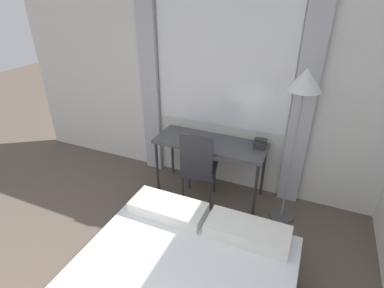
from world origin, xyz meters
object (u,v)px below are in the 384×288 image
(desk_chair, at_px, (198,166))
(telephone, at_px, (260,143))
(standing_lamp, at_px, (303,97))
(book, at_px, (196,140))
(desk, at_px, (210,146))

(desk_chair, height_order, telephone, desk_chair)
(standing_lamp, bearing_deg, telephone, 147.71)
(desk_chair, bearing_deg, book, 107.42)
(telephone, relative_size, book, 0.65)
(desk_chair, relative_size, standing_lamp, 0.55)
(desk_chair, relative_size, book, 3.41)
(desk_chair, bearing_deg, telephone, 19.31)
(standing_lamp, height_order, book, standing_lamp)
(standing_lamp, height_order, telephone, standing_lamp)
(desk, relative_size, standing_lamp, 0.77)
(desk, distance_m, book, 0.19)
(desk_chair, bearing_deg, standing_lamp, -3.52)
(telephone, bearing_deg, book, -167.99)
(desk, xyz_separation_m, telephone, (0.58, 0.12, 0.11))
(desk, relative_size, book, 4.81)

